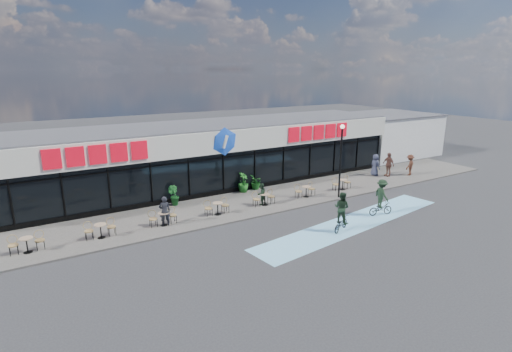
# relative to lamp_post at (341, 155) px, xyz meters

# --- Properties ---
(ground) EXTENTS (120.00, 120.00, 0.00)m
(ground) POSITION_rel_lamp_post_xyz_m (-6.29, -2.30, -3.03)
(ground) COLOR #28282B
(ground) RESTS_ON ground
(sidewalk) EXTENTS (44.00, 5.00, 0.10)m
(sidewalk) POSITION_rel_lamp_post_xyz_m (-6.29, 2.20, -2.98)
(sidewalk) COLOR #5D5852
(sidewalk) RESTS_ON ground
(bike_lane) EXTENTS (14.17, 4.13, 0.01)m
(bike_lane) POSITION_rel_lamp_post_xyz_m (-2.29, -3.80, -3.02)
(bike_lane) COLOR #77BBE0
(bike_lane) RESTS_ON ground
(building) EXTENTS (30.60, 6.57, 4.75)m
(building) POSITION_rel_lamp_post_xyz_m (-6.29, 7.63, -0.69)
(building) COLOR black
(building) RESTS_ON ground
(neighbour_building) EXTENTS (9.20, 7.20, 4.11)m
(neighbour_building) POSITION_rel_lamp_post_xyz_m (14.21, 8.70, -0.97)
(neighbour_building) COLOR white
(neighbour_building) RESTS_ON ground
(lamp_post) EXTENTS (0.28, 0.28, 4.90)m
(lamp_post) POSITION_rel_lamp_post_xyz_m (0.00, 0.00, 0.00)
(lamp_post) COLOR black
(lamp_post) RESTS_ON sidewalk
(bistro_set_0) EXTENTS (1.54, 0.62, 0.90)m
(bistro_set_0) POSITION_rel_lamp_post_xyz_m (-18.32, 1.26, -2.47)
(bistro_set_0) COLOR tan
(bistro_set_0) RESTS_ON sidewalk
(bistro_set_1) EXTENTS (1.54, 0.62, 0.90)m
(bistro_set_1) POSITION_rel_lamp_post_xyz_m (-15.03, 1.26, -2.47)
(bistro_set_1) COLOR tan
(bistro_set_1) RESTS_ON sidewalk
(bistro_set_2) EXTENTS (1.54, 0.62, 0.90)m
(bistro_set_2) POSITION_rel_lamp_post_xyz_m (-11.74, 1.26, -2.47)
(bistro_set_2) COLOR tan
(bistro_set_2) RESTS_ON sidewalk
(bistro_set_3) EXTENTS (1.54, 0.62, 0.90)m
(bistro_set_3) POSITION_rel_lamp_post_xyz_m (-8.44, 1.26, -2.47)
(bistro_set_3) COLOR tan
(bistro_set_3) RESTS_ON sidewalk
(bistro_set_4) EXTENTS (1.54, 0.62, 0.90)m
(bistro_set_4) POSITION_rel_lamp_post_xyz_m (-5.15, 1.26, -2.47)
(bistro_set_4) COLOR tan
(bistro_set_4) RESTS_ON sidewalk
(bistro_set_5) EXTENTS (1.54, 0.62, 0.90)m
(bistro_set_5) POSITION_rel_lamp_post_xyz_m (-1.86, 1.26, -2.47)
(bistro_set_5) COLOR tan
(bistro_set_5) RESTS_ON sidewalk
(bistro_set_6) EXTENTS (1.54, 0.62, 0.90)m
(bistro_set_6) POSITION_rel_lamp_post_xyz_m (1.44, 1.26, -2.47)
(bistro_set_6) COLOR tan
(bistro_set_6) RESTS_ON sidewalk
(potted_plant_left) EXTENTS (0.87, 0.88, 1.25)m
(potted_plant_left) POSITION_rel_lamp_post_xyz_m (-10.07, 4.17, -2.31)
(potted_plant_left) COLOR #19571F
(potted_plant_left) RESTS_ON sidewalk
(potted_plant_mid) EXTENTS (1.09, 1.09, 1.38)m
(potted_plant_mid) POSITION_rel_lamp_post_xyz_m (-4.92, 4.37, -2.24)
(potted_plant_mid) COLOR #1E661D
(potted_plant_mid) RESTS_ON sidewalk
(potted_plant_right) EXTENTS (1.11, 1.19, 1.08)m
(potted_plant_right) POSITION_rel_lamp_post_xyz_m (-3.85, 4.41, -2.39)
(potted_plant_right) COLOR #1A5B1B
(potted_plant_right) RESTS_ON sidewalk
(patron_left) EXTENTS (0.68, 0.53, 1.68)m
(patron_left) POSITION_rel_lamp_post_xyz_m (-11.67, 1.11, -2.09)
(patron_left) COLOR black
(patron_left) RESTS_ON sidewalk
(patron_right) EXTENTS (0.80, 0.70, 1.39)m
(patron_right) POSITION_rel_lamp_post_xyz_m (-5.25, 1.41, -2.24)
(patron_right) COLOR black
(patron_right) RESTS_ON sidewalk
(pedestrian_a) EXTENTS (0.54, 1.16, 1.93)m
(pedestrian_a) POSITION_rel_lamp_post_xyz_m (7.16, 2.11, -1.97)
(pedestrian_a) COLOR brown
(pedestrian_a) RESTS_ON sidewalk
(pedestrian_b) EXTENTS (0.57, 0.86, 1.75)m
(pedestrian_b) POSITION_rel_lamp_post_xyz_m (6.42, 2.81, -2.06)
(pedestrian_b) COLOR #2F3449
(pedestrian_b) RESTS_ON sidewalk
(pedestrian_c) EXTENTS (1.24, 0.93, 1.71)m
(pedestrian_c) POSITION_rel_lamp_post_xyz_m (8.90, 1.41, -2.08)
(pedestrian_c) COLOR #452418
(pedestrian_c) RESTS_ON sidewalk
(cyclist_a) EXTENTS (1.63, 1.13, 2.18)m
(cyclist_a) POSITION_rel_lamp_post_xyz_m (-3.72, -4.25, -2.09)
(cyclist_a) COLOR black
(cyclist_a) RESTS_ON ground
(cyclist_b) EXTENTS (1.60, 1.25, 2.20)m
(cyclist_b) POSITION_rel_lamp_post_xyz_m (-0.02, -3.65, -2.02)
(cyclist_b) COLOR black
(cyclist_b) RESTS_ON ground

